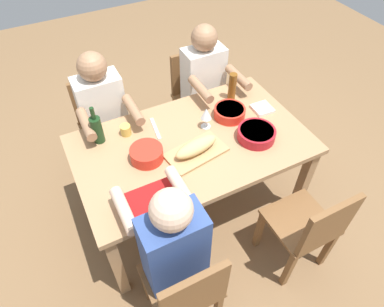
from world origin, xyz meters
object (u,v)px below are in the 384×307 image
cup_far_left (126,130)px  beer_bottle (232,87)px  serving_bowl_fruit (147,154)px  serving_bowl_salad (230,112)px  chair_near_right (310,228)px  chair_near_left (186,290)px  dining_table (192,151)px  serving_bowl_pasta (256,133)px  bread_loaf (196,147)px  diner_far_left (105,114)px  napkin_stack (262,109)px  chair_far_left (103,121)px  wine_glass (206,114)px  cutting_board (196,152)px  diner_near_left (171,245)px  chair_far_right (195,92)px  diner_far_right (205,84)px  wine_bottle (97,129)px

cup_far_left → beer_bottle: bearing=1.1°
serving_bowl_fruit → serving_bowl_salad: bearing=9.9°
chair_near_right → chair_near_left: size_ratio=1.00×
serving_bowl_salad → beer_bottle: bearing=55.1°
chair_near_left → serving_bowl_salad: bearing=48.6°
dining_table → cup_far_left: 0.49m
serving_bowl_pasta → bread_loaf: bearing=172.8°
diner_far_left → napkin_stack: size_ratio=8.57×
chair_far_left → serving_bowl_pasta: bearing=-48.3°
chair_far_left → wine_glass: size_ratio=5.12×
chair_far_left → serving_bowl_pasta: chair_far_left is taller
dining_table → cutting_board: cutting_board is taller
serving_bowl_fruit → cup_far_left: size_ratio=2.89×
cutting_board → bread_loaf: (0.00, 0.00, 0.06)m
bread_loaf → cup_far_left: 0.53m
beer_bottle → chair_far_left: bearing=152.1°
diner_near_left → chair_near_right: bearing=-11.7°
chair_far_right → cutting_board: size_ratio=2.12×
dining_table → cup_far_left: cup_far_left is taller
serving_bowl_salad → napkin_stack: (0.26, -0.05, -0.03)m
wine_glass → cutting_board: bearing=-131.9°
diner_far_right → serving_bowl_pasta: 0.78m
chair_far_right → diner_near_left: diner_near_left is taller
serving_bowl_salad → cutting_board: bearing=-150.2°
chair_far_left → beer_bottle: (0.94, -0.50, 0.37)m
cutting_board → beer_bottle: 0.67m
dining_table → beer_bottle: 0.62m
diner_near_left → cutting_board: 0.66m
chair_far_left → serving_bowl_salad: (0.81, -0.68, 0.30)m
napkin_stack → chair_near_left: bearing=-140.9°
diner_far_right → beer_bottle: diner_far_right is taller
chair_near_right → wine_bottle: 1.54m
chair_near_left → cup_far_left: (0.07, 1.09, 0.29)m
wine_bottle → cutting_board: bearing=-37.4°
diner_near_left → serving_bowl_salad: bearing=42.2°
diner_far_left → serving_bowl_fruit: (0.11, -0.62, 0.09)m
chair_near_left → chair_far_right: bearing=61.2°
serving_bowl_pasta → wine_bottle: 1.08m
serving_bowl_fruit → cup_far_left: serving_bowl_fruit is taller
chair_near_right → wine_bottle: (-1.00, 1.11, 0.37)m
serving_bowl_pasta → beer_bottle: beer_bottle is taller
diner_near_left → cup_far_left: bearing=85.8°
diner_far_left → wine_bottle: (-0.12, -0.31, 0.15)m
cutting_board → diner_near_left: bearing=-129.3°
diner_far_right → serving_bowl_pasta: (-0.02, -0.78, 0.09)m
dining_table → cutting_board: (-0.02, -0.11, 0.10)m
diner_far_left → serving_bowl_pasta: 1.16m
chair_far_left → bread_loaf: size_ratio=2.66×
serving_bowl_fruit → cutting_board: 0.33m
chair_far_right → chair_near_left: size_ratio=1.00×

